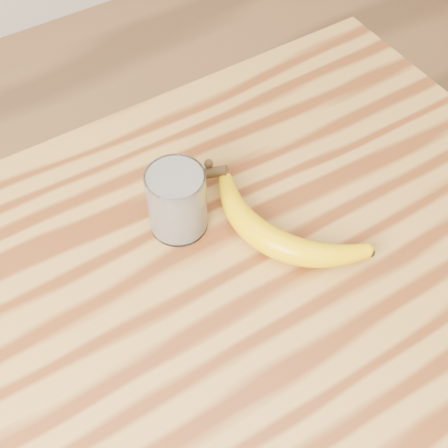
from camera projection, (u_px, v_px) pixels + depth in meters
room at (133, 20)px, 0.40m from camera, size 4.04×4.04×2.70m
table at (182, 382)px, 0.86m from camera, size 1.20×0.80×0.90m
smoothie_glass at (177, 201)px, 0.82m from camera, size 0.08×0.08×0.10m
banana at (271, 242)px, 0.82m from camera, size 0.24×0.35×0.04m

